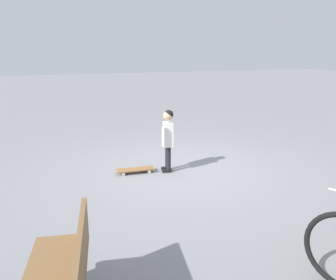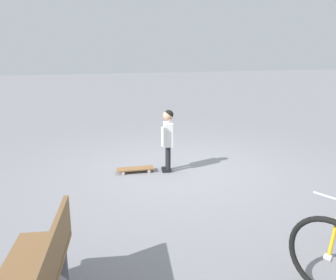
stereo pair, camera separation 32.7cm
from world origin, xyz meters
name	(u,v)px [view 2 (the right image)]	position (x,y,z in m)	size (l,w,h in m)	color
ground_plane	(186,171)	(0.00, 0.00, 0.00)	(50.00, 50.00, 0.00)	gray
child_person	(168,134)	(-0.29, 0.10, 0.66)	(0.27, 0.34, 1.06)	black
skateboard	(135,169)	(-0.84, 0.19, 0.06)	(0.64, 0.23, 0.07)	olive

